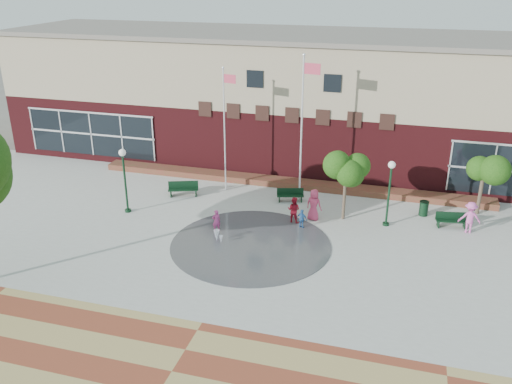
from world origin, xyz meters
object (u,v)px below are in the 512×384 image
(flagpole_right, at_px, (303,122))
(child_splash, at_px, (216,221))
(trash_can, at_px, (424,208))
(flagpole_left, at_px, (225,124))
(bench_left, at_px, (183,192))

(flagpole_right, height_order, child_splash, flagpole_right)
(flagpole_right, bearing_deg, child_splash, -112.23)
(flagpole_right, bearing_deg, trash_can, 8.87)
(flagpole_left, distance_m, flagpole_right, 5.02)
(flagpole_right, distance_m, bench_left, 8.75)
(flagpole_left, bearing_deg, child_splash, -64.43)
(flagpole_left, relative_size, flagpole_right, 0.89)
(flagpole_left, xyz_separation_m, bench_left, (-2.27, -1.76, -4.12))
(flagpole_right, height_order, bench_left, flagpole_right)
(flagpole_right, distance_m, trash_can, 8.67)
(bench_left, xyz_separation_m, trash_can, (14.61, 1.17, 0.15))
(trash_can, bearing_deg, bench_left, -175.43)
(flagpole_left, distance_m, bench_left, 5.03)
(bench_left, height_order, trash_can, bench_left)
(flagpole_right, relative_size, bench_left, 4.61)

